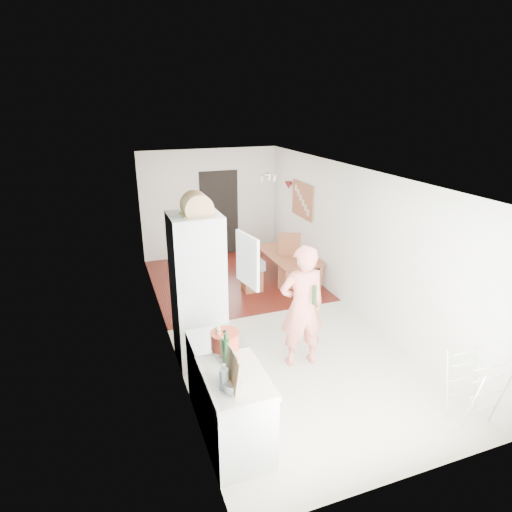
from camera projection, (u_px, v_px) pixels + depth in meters
room_shell at (265, 250)px, 6.83m from camera, size 3.20×7.00×2.50m
floor at (264, 320)px, 7.26m from camera, size 3.20×7.00×0.01m
wood_floor_overlay at (232, 279)px, 8.89m from camera, size 3.20×3.30×0.01m
sage_wall_panel at (190, 273)px, 4.35m from camera, size 0.02×3.00×1.30m
tile_splashback at (206, 361)px, 4.10m from camera, size 0.02×1.90×0.50m
doorway_recess at (219, 214)px, 10.05m from camera, size 0.90×0.04×2.00m
base_cabinet at (236, 415)px, 4.44m from camera, size 0.60×0.90×0.86m
worktop at (235, 378)px, 4.29m from camera, size 0.62×0.92×0.06m
range_cooker at (217, 373)px, 5.10m from camera, size 0.60×0.60×0.88m
cooker_top at (216, 340)px, 4.94m from camera, size 0.60×0.60×0.04m
fridge_housing at (198, 291)px, 5.79m from camera, size 0.66×0.66×2.15m
fridge_door at (247, 260)px, 5.56m from camera, size 0.14×0.56×0.70m
fridge_interior at (219, 255)px, 5.73m from camera, size 0.02×0.52×0.66m
pinboard at (303, 200)px, 8.91m from camera, size 0.03×0.90×0.70m
pinboard_frame at (302, 200)px, 8.91m from camera, size 0.00×0.94×0.74m
wall_sconce at (288, 185)px, 9.40m from camera, size 0.18×0.18×0.16m
person at (302, 296)px, 5.73m from camera, size 0.79×0.55×2.07m
dining_table at (289, 268)px, 8.85m from camera, size 0.77×1.37×0.48m
dining_chair at (289, 261)px, 8.45m from camera, size 0.57×0.57×1.04m
stool at (252, 279)px, 8.31m from camera, size 0.37×0.37×0.47m
grey_drape at (252, 264)px, 8.16m from camera, size 0.43×0.43×0.19m
drying_rack at (473, 389)px, 4.86m from camera, size 0.44×0.40×0.83m
bread_bin at (197, 207)px, 5.36m from camera, size 0.45×0.43×0.20m
red_casserole at (225, 340)px, 4.73m from camera, size 0.37×0.37×0.19m
steel_pan at (233, 386)px, 4.04m from camera, size 0.22×0.22×0.09m
held_bottle at (314, 295)px, 5.59m from camera, size 0.06×0.06×0.26m
bottle_a at (226, 352)px, 4.39m from camera, size 0.09×0.09×0.30m
bottle_b at (225, 351)px, 4.46m from camera, size 0.07×0.07×0.26m
bottle_c at (224, 379)px, 4.05m from camera, size 0.11×0.11×0.21m
pepper_mill_front at (223, 350)px, 4.54m from camera, size 0.06×0.06×0.20m
pepper_mill_back at (218, 340)px, 4.70m from camera, size 0.08×0.08×0.22m
chopping_boards at (232, 371)px, 4.02m from camera, size 0.09×0.28×0.38m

